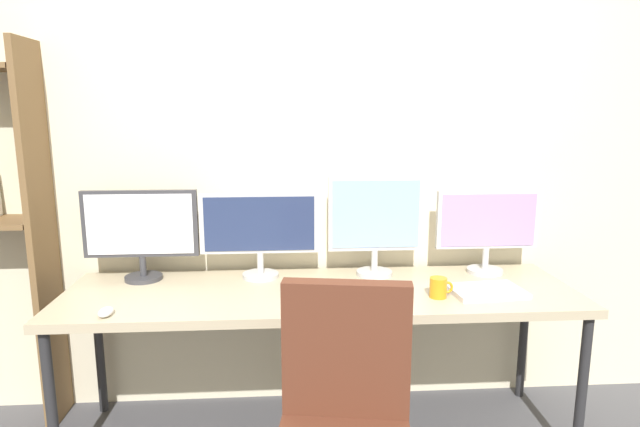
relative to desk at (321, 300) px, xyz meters
The scene contains 10 objects.
wall_back 0.74m from the desk, 90.00° to the left, with size 4.75×0.10×2.60m.
desk is the anchor object (origin of this frame).
monitor_far_left 0.93m from the desk, 166.08° to the left, with size 0.55×0.18×0.44m.
monitor_center_left 0.46m from the desk, 143.37° to the left, with size 0.58×0.18×0.42m.
monitor_center_right 0.49m from the desk, 36.63° to the left, with size 0.47×0.18×0.50m.
monitor_far_right 0.93m from the desk, 13.92° to the left, with size 0.52×0.18×0.42m.
keyboard_main 0.24m from the desk, 90.00° to the right, with size 0.35×0.13×0.02m, color silver.
computer_mouse 0.93m from the desk, 163.80° to the right, with size 0.06×0.10×0.03m, color silver.
laptop_closed 0.76m from the desk, ahead, with size 0.32×0.22×0.02m, color silver.
coffee_mug 0.54m from the desk, 14.90° to the right, with size 0.11×0.08×0.09m.
Camera 1 is at (-0.16, -1.75, 1.56)m, focal length 30.00 mm.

